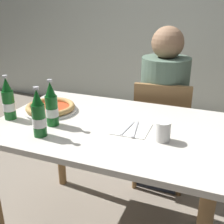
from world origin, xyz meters
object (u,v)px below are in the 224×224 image
Objects in this scene: napkin_with_cutlery at (131,129)px; paper_cup at (163,131)px; dining_table_main at (109,143)px; beer_bottle_left at (8,101)px; diner_seated at (163,114)px; beer_bottle_center at (39,116)px; beer_bottle_right at (52,106)px; chair_behind_table at (161,129)px; pizza_margherita_near at (51,108)px.

paper_cup is at bearing -19.26° from napkin_with_cutlery.
dining_table_main is 0.59m from beer_bottle_left.
dining_table_main is 0.99× the size of diner_seated.
beer_bottle_center is at bearing -163.40° from paper_cup.
diner_seated is at bearing 87.73° from napkin_with_cutlery.
beer_bottle_center reaches higher than dining_table_main.
beer_bottle_right reaches higher than napkin_with_cutlery.
chair_behind_table is 0.85m from pizza_margherita_near.
beer_bottle_center reaches higher than paper_cup.
paper_cup is (0.14, -0.69, 0.32)m from chair_behind_table.
paper_cup reaches higher than pizza_margherita_near.
napkin_with_cutlery is (0.67, 0.11, -0.10)m from beer_bottle_left.
dining_table_main is 0.36m from paper_cup.
dining_table_main is at bearing 170.97° from napkin_with_cutlery.
dining_table_main is 0.68m from diner_seated.
chair_behind_table is (0.17, 0.61, -0.15)m from dining_table_main.
beer_bottle_center is 0.46m from napkin_with_cutlery.
beer_bottle_left and beer_bottle_center have the same top height.
beer_bottle_right is (-0.27, -0.12, 0.22)m from dining_table_main.
chair_behind_table is at bearing 63.67° from beer_bottle_center.
napkin_with_cutlery is 2.00× the size of paper_cup.
pizza_margherita_near is at bearing 126.64° from beer_bottle_right.
napkin_with_cutlery is at bearing -7.13° from pizza_margherita_near.
dining_table_main is 6.33× the size of napkin_with_cutlery.
beer_bottle_right is at bearing 95.81° from beer_bottle_center.
beer_bottle_left is 0.30m from beer_bottle_center.
diner_seated is at bearing -87.43° from chair_behind_table.
beer_bottle_left is at bearing -170.54° from napkin_with_cutlery.
diner_seated is 6.38× the size of napkin_with_cutlery.
chair_behind_table reaches higher than pizza_margherita_near.
chair_behind_table is at bearing 74.51° from dining_table_main.
beer_bottle_left is at bearing 157.47° from beer_bottle_center.
beer_bottle_left reaches higher than dining_table_main.
beer_bottle_center reaches higher than napkin_with_cutlery.
beer_bottle_left is (-0.70, -0.74, 0.37)m from chair_behind_table.
chair_behind_table is 0.70× the size of diner_seated.
dining_table_main is 1.41× the size of chair_behind_table.
beer_bottle_right reaches higher than dining_table_main.
beer_bottle_right reaches higher than paper_cup.
diner_seated reaches higher than napkin_with_cutlery.
chair_behind_table is 0.69m from napkin_with_cutlery.
napkin_with_cutlery is (0.39, 0.23, -0.10)m from beer_bottle_center.
diner_seated is 1.09m from beer_bottle_left.
pizza_margherita_near is (-0.39, 0.04, 0.14)m from dining_table_main.
beer_bottle_center is 0.59m from paper_cup.
diner_seated is at bearing 76.28° from dining_table_main.
napkin_with_cutlery is 0.19m from paper_cup.
beer_bottle_left reaches higher than paper_cup.
beer_bottle_right is 1.30× the size of napkin_with_cutlery.
beer_bottle_right is (0.27, 0.02, 0.00)m from beer_bottle_left.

